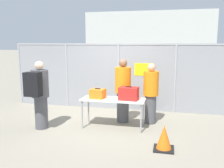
{
  "coord_description": "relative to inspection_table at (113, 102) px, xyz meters",
  "views": [
    {
      "loc": [
        1.64,
        -6.17,
        2.21
      ],
      "look_at": [
        0.07,
        0.56,
        1.05
      ],
      "focal_mm": 40.0,
      "sensor_mm": 36.0,
      "label": 1
    }
  ],
  "objects": [
    {
      "name": "ground_plane",
      "position": [
        -0.24,
        0.04,
        -0.69
      ],
      "size": [
        120.0,
        120.0,
        0.0
      ],
      "primitive_type": "plane",
      "color": "gray"
    },
    {
      "name": "fence_section",
      "position": [
        -0.23,
        1.83,
        0.45
      ],
      "size": [
        7.33,
        0.07,
        2.18
      ],
      "color": "#9EA0A5",
      "rests_on": "ground_plane"
    },
    {
      "name": "inspection_table",
      "position": [
        0.0,
        0.0,
        0.0
      ],
      "size": [
        1.64,
        0.64,
        0.76
      ],
      "color": "silver",
      "rests_on": "ground_plane"
    },
    {
      "name": "suitcase_orange",
      "position": [
        -0.41,
        -0.01,
        0.19
      ],
      "size": [
        0.41,
        0.35,
        0.27
      ],
      "color": "orange",
      "rests_on": "inspection_table"
    },
    {
      "name": "suitcase_red",
      "position": [
        0.41,
        0.01,
        0.23
      ],
      "size": [
        0.5,
        0.38,
        0.35
      ],
      "color": "red",
      "rests_on": "inspection_table"
    },
    {
      "name": "traveler_hooded",
      "position": [
        -1.79,
        -0.55,
        0.27
      ],
      "size": [
        0.43,
        0.67,
        1.75
      ],
      "rotation": [
        0.0,
        0.0,
        -0.18
      ],
      "color": "#4C4C51",
      "rests_on": "ground_plane"
    },
    {
      "name": "security_worker_near",
      "position": [
        0.16,
        0.54,
        0.22
      ],
      "size": [
        0.44,
        0.44,
        1.76
      ],
      "rotation": [
        0.0,
        0.0,
        3.44
      ],
      "color": "#4C4C51",
      "rests_on": "ground_plane"
    },
    {
      "name": "security_worker_far",
      "position": [
        0.92,
        0.58,
        0.16
      ],
      "size": [
        0.41,
        0.41,
        1.65
      ],
      "rotation": [
        0.0,
        0.0,
        2.86
      ],
      "color": "#4C4C51",
      "rests_on": "ground_plane"
    },
    {
      "name": "utility_trailer",
      "position": [
        1.13,
        4.51,
        -0.28
      ],
      "size": [
        3.49,
        2.31,
        0.7
      ],
      "color": "silver",
      "rests_on": "ground_plane"
    },
    {
      "name": "distant_hangar",
      "position": [
        -1.13,
        26.75,
        2.12
      ],
      "size": [
        14.38,
        9.56,
        5.63
      ],
      "color": "#B2B7B2",
      "rests_on": "ground_plane"
    },
    {
      "name": "traffic_cone",
      "position": [
        1.34,
        -1.11,
        -0.45
      ],
      "size": [
        0.42,
        0.42,
        0.52
      ],
      "color": "black",
      "rests_on": "ground_plane"
    }
  ]
}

